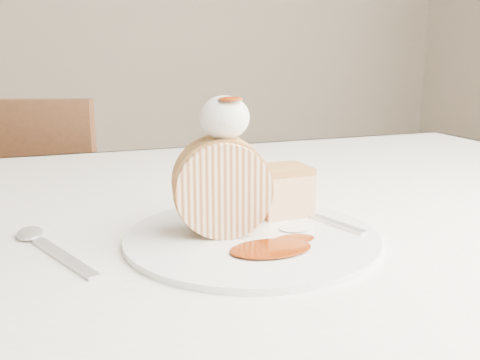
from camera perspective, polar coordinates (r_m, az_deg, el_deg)
name	(u,v)px	position (r m, az deg, el deg)	size (l,w,h in m)	color
table	(246,258)	(0.79, 0.69, -8.27)	(1.40, 0.90, 0.75)	white
chair_far	(34,239)	(1.48, -21.15, -5.92)	(0.52, 0.52, 0.85)	brown
plate	(251,237)	(0.60, 1.23, -6.13)	(0.28, 0.28, 0.01)	white
roulade_slice	(222,187)	(0.59, -1.94, -0.73)	(0.10, 0.10, 0.06)	#FFE7B1
cake_chunk	(282,193)	(0.67, 4.54, -1.42)	(0.06, 0.06, 0.05)	#BD8747
whipped_cream	(225,118)	(0.58, -1.65, 6.67)	(0.05, 0.05, 0.05)	white
caramel_drizzle	(231,93)	(0.57, -1.00, 9.23)	(0.03, 0.02, 0.01)	#712304
caramel_pool	(271,248)	(0.55, 3.29, -7.28)	(0.09, 0.06, 0.00)	#712304
fork	(326,220)	(0.65, 9.13, -4.24)	(0.02, 0.17, 0.00)	silver
spoon	(64,257)	(0.58, -18.30, -7.81)	(0.03, 0.17, 0.00)	silver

